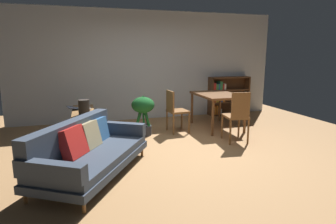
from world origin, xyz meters
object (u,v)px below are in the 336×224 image
Objects in this scene: open_laptop at (80,108)px; desk_speaker at (84,107)px; potted_floor_plant at (143,111)px; fabric_couch at (88,150)px; dining_table at (217,97)px; bookshelf at (226,96)px; media_console at (84,126)px; dining_chair_far at (175,109)px; dining_chair_near at (237,114)px.

open_laptop is 0.64m from desk_speaker.
fabric_couch is at bearing -123.84° from potted_floor_plant.
desk_speaker is 1.22m from potted_floor_plant.
bookshelf reaches higher than dining_table.
desk_speaker is at bearing 90.66° from fabric_couch.
desk_speaker reaches higher than open_laptop.
fabric_couch is at bearing -147.80° from dining_table.
desk_speaker is at bearing -155.39° from bookshelf.
desk_speaker reaches higher than fabric_couch.
bookshelf reaches higher than media_console.
potted_floor_plant is at bearing 56.16° from fabric_couch.
dining_chair_far is at bearing 43.21° from fabric_couch.
fabric_couch is 4.82m from bookshelf.
dining_chair_far is at bearing 131.17° from dining_chair_near.
media_console is 0.59m from desk_speaker.
potted_floor_plant is 0.84× the size of dining_chair_near.
dining_chair_near is (2.71, 0.69, 0.19)m from fabric_couch.
potted_floor_plant is at bearing 147.85° from dining_chair_near.
dining_chair_far is at bearing -0.73° from media_console.
dining_table is at bearing 8.95° from desk_speaker.
media_console is at bearing 177.66° from potted_floor_plant.
desk_speaker is 2.81m from dining_chair_near.
open_laptop is 0.50× the size of dining_chair_near.
open_laptop reaches higher than media_console.
dining_table is (2.88, 0.05, 0.42)m from media_console.
dining_chair_far reaches higher than media_console.
fabric_couch is 2.34× the size of dining_chair_far.
media_console is (-0.04, 1.74, -0.08)m from fabric_couch.
dining_chair_far is at bearing -7.45° from open_laptop.
dining_chair_near is at bearing -32.15° from potted_floor_plant.
dining_chair_near is at bearing -13.29° from desk_speaker.
potted_floor_plant is 2.93m from bookshelf.
open_laptop is at bearing 92.87° from fabric_couch.
potted_floor_plant is at bearing -178.00° from dining_chair_far.
dining_chair_near is 1.08× the size of dining_chair_far.
potted_floor_plant is (1.17, -0.05, 0.23)m from media_console.
dining_chair_near reaches higher than desk_speaker.
media_console is 4.99× the size of desk_speaker.
dining_table is at bearing 3.34° from potted_floor_plant.
fabric_couch is at bearing -87.13° from open_laptop.
media_console is 1.11× the size of dining_table.
dining_chair_near reaches higher than open_laptop.
desk_speaker reaches higher than dining_table.
bookshelf reaches higher than dining_chair_far.
open_laptop is 2.95m from dining_table.
fabric_couch is at bearing -89.34° from desk_speaker.
open_laptop is at bearing 167.39° from potted_floor_plant.
potted_floor_plant is at bearing 16.95° from desk_speaker.
media_console is 1.55× the size of dining_chair_far.
dining_chair_near reaches higher than dining_chair_far.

